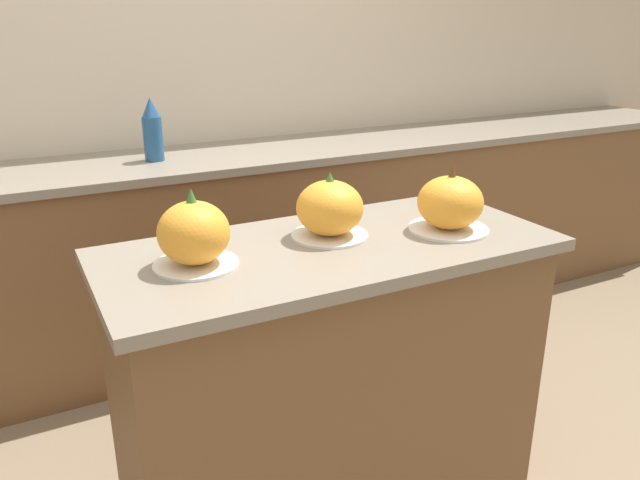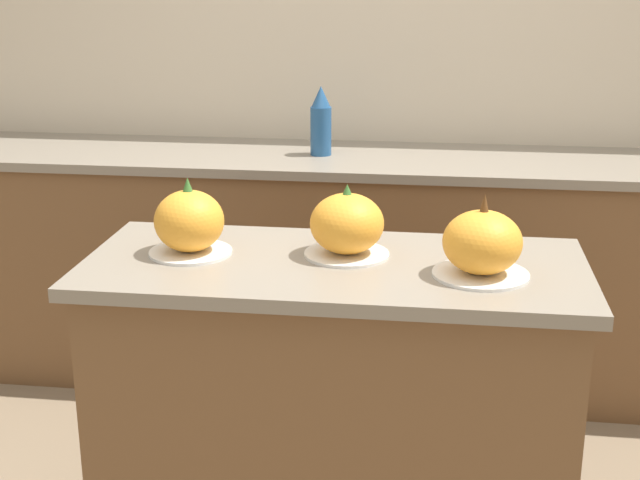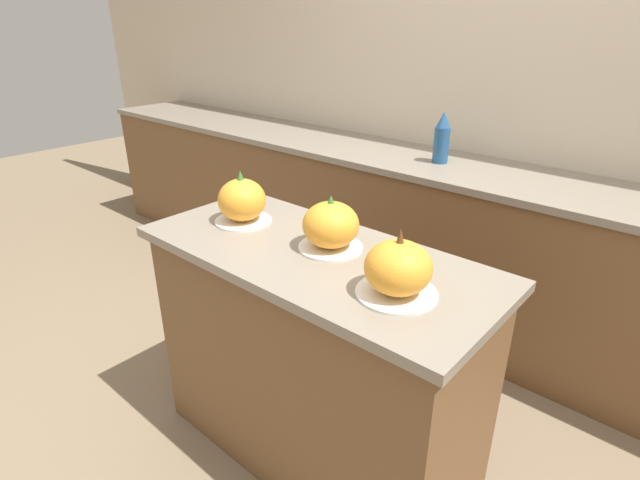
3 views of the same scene
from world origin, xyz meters
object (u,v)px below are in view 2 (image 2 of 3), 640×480
object	(u,v)px
pumpkin_cake_left	(189,223)
pumpkin_cake_right	(482,244)
pumpkin_cake_center	(347,225)
bottle_tall	(321,122)

from	to	relation	value
pumpkin_cake_left	pumpkin_cake_right	world-z (taller)	pumpkin_cake_right
pumpkin_cake_center	pumpkin_cake_right	size ratio (longest dim) A/B	0.94
bottle_tall	pumpkin_cake_center	bearing A→B (deg)	-79.10
pumpkin_cake_right	pumpkin_cake_left	bearing A→B (deg)	174.40
pumpkin_cake_left	pumpkin_cake_center	xyz separation A→B (m)	(0.41, 0.04, -0.00)
pumpkin_cake_left	bottle_tall	bearing A→B (deg)	81.26
pumpkin_cake_left	pumpkin_cake_right	bearing A→B (deg)	-5.60
bottle_tall	pumpkin_cake_right	bearing A→B (deg)	-66.10
pumpkin_cake_left	bottle_tall	xyz separation A→B (m)	(0.18, 1.20, 0.06)
pumpkin_cake_center	bottle_tall	world-z (taller)	bottle_tall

